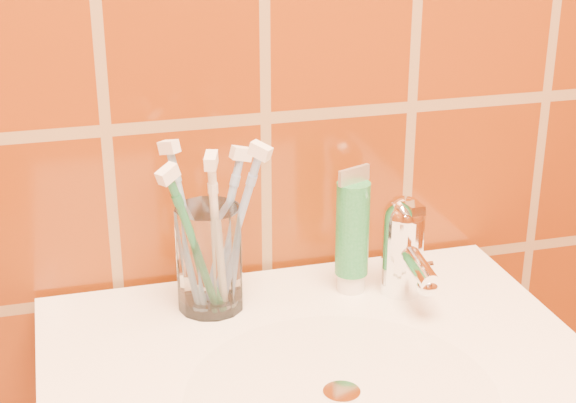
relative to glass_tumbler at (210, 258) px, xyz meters
name	(u,v)px	position (x,y,z in m)	size (l,w,h in m)	color
glass_tumbler	(210,258)	(0.00, 0.00, 0.00)	(0.07, 0.07, 0.12)	white
toothpaste_tube	(352,234)	(0.17, 0.00, 0.01)	(0.04, 0.04, 0.15)	white
faucet	(404,243)	(0.22, -0.03, 0.00)	(0.05, 0.11, 0.12)	white
toothbrush_0	(216,235)	(0.00, -0.02, 0.04)	(0.03, 0.05, 0.20)	silver
toothbrush_1	(224,227)	(0.02, 0.01, 0.03)	(0.07, 0.03, 0.19)	#7CA0DD
toothbrush_2	(194,243)	(-0.02, -0.03, 0.03)	(0.08, 0.06, 0.19)	#1C6C42
toothbrush_3	(188,228)	(-0.02, 0.01, 0.03)	(0.05, 0.06, 0.20)	#749FCF
toothbrush_4	(237,228)	(0.03, -0.01, 0.04)	(0.07, 0.06, 0.21)	#7998D7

